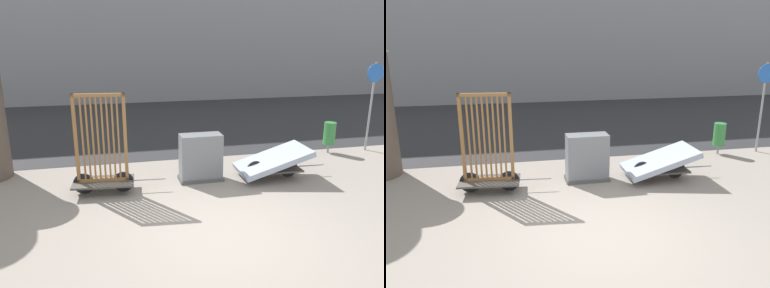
{
  "view_description": "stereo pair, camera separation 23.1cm",
  "coord_description": "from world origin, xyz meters",
  "views": [
    {
      "loc": [
        -1.79,
        -5.55,
        3.29
      ],
      "look_at": [
        0.0,
        2.32,
        0.98
      ],
      "focal_mm": 35.0,
      "sensor_mm": 36.0,
      "label": 1
    },
    {
      "loc": [
        -1.56,
        -5.59,
        3.29
      ],
      "look_at": [
        0.0,
        2.32,
        0.98
      ],
      "focal_mm": 35.0,
      "sensor_mm": 36.0,
      "label": 2
    }
  ],
  "objects": [
    {
      "name": "ground_plane",
      "position": [
        0.0,
        0.0,
        0.0
      ],
      "size": [
        60.0,
        60.0,
        0.0
      ],
      "primitive_type": "plane",
      "color": "gray"
    },
    {
      "name": "road_strip",
      "position": [
        0.0,
        9.09,
        0.0
      ],
      "size": [
        56.0,
        9.72,
        0.01
      ],
      "color": "#2D2D30",
      "rests_on": "ground_plane"
    },
    {
      "name": "bike_cart_with_bedframe",
      "position": [
        -1.98,
        2.32,
        0.74
      ],
      "size": [
        2.03,
        0.85,
        2.18
      ],
      "rotation": [
        0.0,
        0.0,
        -0.09
      ],
      "color": "#4C4742",
      "rests_on": "ground_plane"
    },
    {
      "name": "bike_cart_with_mattress",
      "position": [
        1.98,
        2.32,
        0.42
      ],
      "size": [
        2.2,
        1.1,
        0.78
      ],
      "rotation": [
        0.0,
        0.0,
        -0.02
      ],
      "color": "#4C4742",
      "rests_on": "ground_plane"
    },
    {
      "name": "utility_cabinet",
      "position": [
        0.27,
        2.59,
        0.52
      ],
      "size": [
        1.04,
        0.52,
        1.12
      ],
      "color": "#4C4C4C",
      "rests_on": "ground_plane"
    },
    {
      "name": "trash_bin",
      "position": [
        4.48,
        3.88,
        0.58
      ],
      "size": [
        0.34,
        0.34,
        0.92
      ],
      "color": "gray",
      "rests_on": "ground_plane"
    },
    {
      "name": "sign_post",
      "position": [
        5.74,
        3.88,
        1.68
      ],
      "size": [
        0.53,
        0.06,
        2.62
      ],
      "color": "gray",
      "rests_on": "ground_plane"
    }
  ]
}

